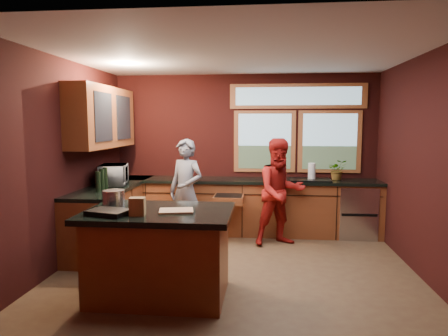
# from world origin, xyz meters

# --- Properties ---
(floor) EXTENTS (4.50, 4.50, 0.00)m
(floor) POSITION_xyz_m (0.00, 0.00, 0.00)
(floor) COLOR brown
(floor) RESTS_ON ground
(room_shell) EXTENTS (4.52, 4.02, 2.71)m
(room_shell) POSITION_xyz_m (-0.60, 0.32, 1.80)
(room_shell) COLOR black
(room_shell) RESTS_ON ground
(back_counter) EXTENTS (4.50, 0.64, 0.93)m
(back_counter) POSITION_xyz_m (0.20, 1.70, 0.46)
(back_counter) COLOR brown
(back_counter) RESTS_ON floor
(left_counter) EXTENTS (0.64, 2.30, 0.93)m
(left_counter) POSITION_xyz_m (-1.95, 0.85, 0.47)
(left_counter) COLOR brown
(left_counter) RESTS_ON floor
(island) EXTENTS (1.55, 1.05, 0.95)m
(island) POSITION_xyz_m (-0.76, -0.88, 0.48)
(island) COLOR brown
(island) RESTS_ON floor
(person_grey) EXTENTS (0.70, 0.60, 1.62)m
(person_grey) POSITION_xyz_m (-0.86, 1.11, 0.81)
(person_grey) COLOR slate
(person_grey) RESTS_ON floor
(person_red) EXTENTS (0.97, 0.87, 1.64)m
(person_red) POSITION_xyz_m (0.60, 1.11, 0.82)
(person_red) COLOR maroon
(person_red) RESTS_ON floor
(microwave) EXTENTS (0.50, 0.64, 0.31)m
(microwave) POSITION_xyz_m (-1.92, 0.85, 1.09)
(microwave) COLOR #999999
(microwave) RESTS_ON left_counter
(potted_plant) EXTENTS (0.30, 0.26, 0.34)m
(potted_plant) POSITION_xyz_m (1.55, 1.75, 1.10)
(potted_plant) COLOR #999999
(potted_plant) RESTS_ON back_counter
(paper_towel) EXTENTS (0.12, 0.12, 0.28)m
(paper_towel) POSITION_xyz_m (1.13, 1.70, 1.07)
(paper_towel) COLOR white
(paper_towel) RESTS_ON back_counter
(cutting_board) EXTENTS (0.39, 0.32, 0.02)m
(cutting_board) POSITION_xyz_m (-0.56, -0.93, 0.95)
(cutting_board) COLOR tan
(cutting_board) RESTS_ON island
(stock_pot) EXTENTS (0.24, 0.24, 0.18)m
(stock_pot) POSITION_xyz_m (-1.31, -0.73, 1.03)
(stock_pot) COLOR #B8B8BD
(stock_pot) RESTS_ON island
(paper_bag) EXTENTS (0.16, 0.14, 0.18)m
(paper_bag) POSITION_xyz_m (-0.91, -1.13, 1.03)
(paper_bag) COLOR brown
(paper_bag) RESTS_ON island
(black_tray) EXTENTS (0.46, 0.37, 0.05)m
(black_tray) POSITION_xyz_m (-1.21, -1.13, 0.97)
(black_tray) COLOR black
(black_tray) RESTS_ON island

